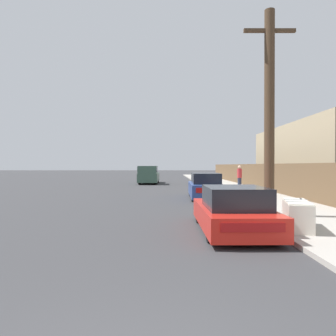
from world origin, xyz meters
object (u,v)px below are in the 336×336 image
at_px(car_parked_mid, 206,187).
at_px(pickup_truck, 149,175).
at_px(discarded_fridge, 298,215).
at_px(utility_pole, 270,111).
at_px(pedestrian, 240,177).
at_px(parked_sports_car_red, 234,211).

xyz_separation_m(car_parked_mid, pickup_truck, (-4.06, 13.59, 0.23)).
bearing_deg(car_parked_mid, discarded_fridge, -78.68).
distance_m(discarded_fridge, utility_pole, 3.94).
height_order(pickup_truck, pedestrian, pedestrian).
xyz_separation_m(discarded_fridge, pickup_truck, (-5.54, 22.10, 0.40)).
distance_m(utility_pole, pedestrian, 12.01).
xyz_separation_m(car_parked_mid, utility_pole, (1.44, -6.33, 3.11)).
xyz_separation_m(discarded_fridge, parked_sports_car_red, (-1.75, 0.14, 0.07)).
distance_m(discarded_fridge, pedestrian, 13.85).
height_order(parked_sports_car_red, pickup_truck, pickup_truck).
bearing_deg(pickup_truck, utility_pole, 106.06).
relative_size(discarded_fridge, car_parked_mid, 0.40).
relative_size(parked_sports_car_red, car_parked_mid, 0.93).
distance_m(parked_sports_car_red, pedestrian, 14.03).
relative_size(car_parked_mid, pedestrian, 2.51).
xyz_separation_m(pickup_truck, pedestrian, (7.24, -8.36, 0.11)).
bearing_deg(pedestrian, parked_sports_car_red, -104.21).
relative_size(discarded_fridge, parked_sports_car_red, 0.43).
bearing_deg(parked_sports_car_red, utility_pole, 49.54).
relative_size(parked_sports_car_red, pickup_truck, 0.74).
height_order(parked_sports_car_red, pedestrian, pedestrian).
height_order(discarded_fridge, utility_pole, utility_pole).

